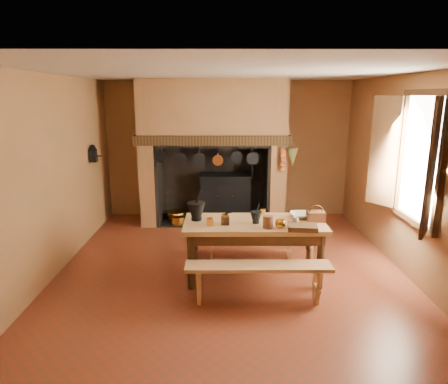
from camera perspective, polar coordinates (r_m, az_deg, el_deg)
name	(u,v)px	position (r m, az deg, el deg)	size (l,w,h in m)	color
floor	(231,267)	(6.07, 0.94, -10.72)	(5.50, 5.50, 0.00)	maroon
ceiling	(231,72)	(5.53, 1.06, 16.73)	(5.50, 5.50, 0.00)	silver
back_wall	(228,150)	(8.35, 0.55, 6.07)	(5.00, 0.02, 2.80)	#92603A
wall_left	(54,176)	(6.11, -23.17, 2.14)	(0.02, 5.50, 2.80)	#92603A
wall_right	(407,175)	(6.22, 24.71, 2.18)	(0.02, 5.50, 2.80)	#92603A
wall_front	(240,248)	(2.99, 2.26, -8.03)	(5.00, 0.02, 2.80)	#92603A
chimney_breast	(213,132)	(7.87, -1.61, 8.61)	(2.95, 0.96, 2.80)	#92603A
iron_range	(226,196)	(8.22, 0.27, -0.55)	(1.12, 0.55, 1.60)	black
hearth_pans	(176,217)	(8.16, -6.82, -3.61)	(0.51, 0.62, 0.20)	gold
hanging_pans	(210,159)	(7.42, -1.97, 4.80)	(1.92, 0.29, 0.27)	black
onion_string	(282,160)	(7.49, 8.36, 4.51)	(0.12, 0.10, 0.46)	#AB4A1F
herb_bunch	(292,158)	(7.51, 9.73, 4.87)	(0.20, 0.20, 0.35)	#5E652F
window	(412,159)	(5.75, 25.29, 4.32)	(0.39, 1.75, 1.76)	white
wall_coffee_mill	(93,152)	(7.50, -18.20, 5.42)	(0.23, 0.16, 0.31)	black
work_table	(254,231)	(5.50, 4.33, -5.53)	(1.91, 0.85, 0.83)	tan
bench_front	(258,274)	(4.99, 4.91, -11.61)	(1.78, 0.31, 0.50)	tan
bench_back	(250,239)	(6.29, 3.76, -6.71)	(1.50, 0.26, 0.42)	tan
mortar_large	(196,210)	(5.49, -3.96, -2.63)	(0.25, 0.25, 0.42)	black
mortar_small	(256,217)	(5.37, 4.58, -3.54)	(0.16, 0.16, 0.27)	black
coffee_grinder	(225,220)	(5.32, 0.17, -3.96)	(0.15, 0.11, 0.17)	#392112
brass_mug_a	(210,222)	(5.28, -2.02, -4.30)	(0.09, 0.09, 0.10)	gold
brass_mug_b	(263,212)	(5.79, 5.57, -2.79)	(0.08, 0.08, 0.09)	gold
mixing_bowl	(301,215)	(5.70, 10.97, -3.30)	(0.31, 0.31, 0.08)	beige
stoneware_crock	(268,222)	(5.19, 6.30, -4.28)	(0.13, 0.13, 0.17)	#532F1E
glass_jar	(296,222)	(5.33, 10.22, -4.19)	(0.07, 0.07, 0.12)	beige
wicker_basket	(316,216)	(5.59, 13.00, -3.33)	(0.24, 0.17, 0.23)	#553119
wooden_tray	(302,227)	(5.22, 11.15, -4.95)	(0.37, 0.27, 0.06)	#392112
brass_cup	(280,224)	(5.22, 8.04, -4.56)	(0.14, 0.14, 0.11)	gold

